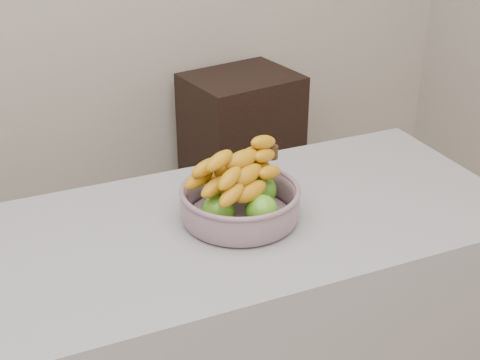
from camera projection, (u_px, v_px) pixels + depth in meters
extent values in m
cube|color=black|center=(241.00, 162.00, 2.95)|extent=(0.50, 0.42, 0.80)
cylinder|color=#8F96AB|center=(240.00, 217.00, 1.53)|extent=(0.23, 0.23, 0.01)
torus|color=#8F96AB|center=(240.00, 190.00, 1.50)|extent=(0.27, 0.27, 0.01)
sphere|color=#43A11B|center=(262.00, 211.00, 1.47)|extent=(0.07, 0.07, 0.07)
sphere|color=#43A11B|center=(261.00, 190.00, 1.55)|extent=(0.07, 0.07, 0.07)
sphere|color=#43A11B|center=(219.00, 190.00, 1.55)|extent=(0.07, 0.07, 0.07)
sphere|color=#43A11B|center=(218.00, 211.00, 1.47)|extent=(0.07, 0.07, 0.07)
ellipsoid|color=orange|center=(251.00, 192.00, 1.46)|extent=(0.17, 0.12, 0.04)
ellipsoid|color=orange|center=(237.00, 185.00, 1.48)|extent=(0.18, 0.10, 0.04)
ellipsoid|color=orange|center=(224.00, 179.00, 1.51)|extent=(0.18, 0.08, 0.04)
ellipsoid|color=orange|center=(248.00, 175.00, 1.46)|extent=(0.17, 0.13, 0.04)
ellipsoid|color=orange|center=(233.00, 168.00, 1.49)|extent=(0.18, 0.07, 0.04)
ellipsoid|color=orange|center=(242.00, 159.00, 1.47)|extent=(0.18, 0.10, 0.04)
cylinder|color=#3A2512|center=(272.00, 152.00, 1.54)|extent=(0.03, 0.03, 0.03)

